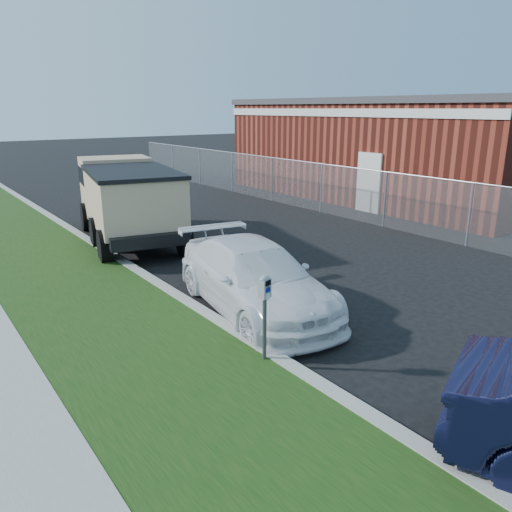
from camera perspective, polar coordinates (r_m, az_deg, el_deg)
ground at (r=10.20m, az=9.75°, el=-5.36°), size 120.00×120.00×0.00m
streetside at (r=9.37m, az=-25.24°, el=-8.36°), size 6.12×50.00×0.15m
chainlink_fence at (r=18.84m, az=7.51°, el=8.77°), size 0.06×30.06×30.00m
brick_building at (r=23.87m, az=16.63°, el=11.93°), size 9.20×14.20×4.17m
parking_meter at (r=7.29m, az=1.00°, el=-4.97°), size 0.21×0.16×1.33m
white_wagon at (r=9.57m, az=-0.36°, el=-2.45°), size 2.50×4.71×1.30m
dump_truck at (r=15.19m, az=-14.57°, el=6.58°), size 3.30×6.09×2.26m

